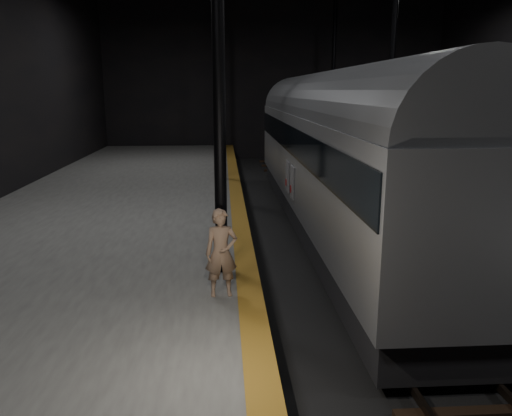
{
  "coord_description": "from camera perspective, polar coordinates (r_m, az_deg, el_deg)",
  "views": [
    {
      "loc": [
        -3.74,
        -14.48,
        4.9
      ],
      "look_at": [
        -2.93,
        -2.26,
        2.0
      ],
      "focal_mm": 35.0,
      "sensor_mm": 36.0,
      "label": 1
    }
  ],
  "objects": [
    {
      "name": "train",
      "position": [
        17.38,
        8.7,
        6.96
      ],
      "size": [
        3.03,
        20.26,
        5.41
      ],
      "color": "#ABADB3",
      "rests_on": "ground"
    },
    {
      "name": "track",
      "position": [
        15.72,
        10.18,
        -4.8
      ],
      "size": [
        2.4,
        43.0,
        0.24
      ],
      "color": "#3F3328",
      "rests_on": "ground"
    },
    {
      "name": "woman",
      "position": [
        9.61,
        -3.99,
        -5.15
      ],
      "size": [
        0.67,
        0.47,
        1.72
      ],
      "primitive_type": "imported",
      "rotation": [
        0.0,
        0.0,
        0.1
      ],
      "color": "#8C6D56",
      "rests_on": "platform_left"
    },
    {
      "name": "platform_left",
      "position": [
        15.59,
        -17.64,
        -3.71
      ],
      "size": [
        9.0,
        43.8,
        1.0
      ],
      "primitive_type": "cube",
      "color": "#4B4B49",
      "rests_on": "ground"
    },
    {
      "name": "ground",
      "position": [
        15.74,
        10.17,
        -5.03
      ],
      "size": [
        44.0,
        44.0,
        0.0
      ],
      "primitive_type": "plane",
      "color": "black",
      "rests_on": "ground"
    },
    {
      "name": "tactile_strip",
      "position": [
        15.0,
        -1.81,
        -1.73
      ],
      "size": [
        0.5,
        43.8,
        0.01
      ],
      "primitive_type": "cube",
      "color": "#875C18",
      "rests_on": "platform_left"
    }
  ]
}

